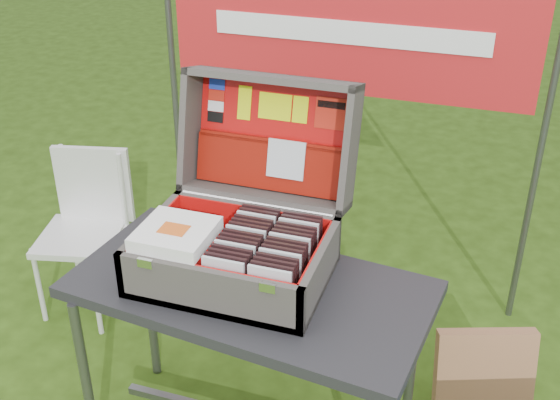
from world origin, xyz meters
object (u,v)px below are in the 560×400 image
(chair, at_px, (80,239))
(table, at_px, (252,369))
(suitcase, at_px, (238,194))
(cardboard_box, at_px, (484,378))

(chair, bearing_deg, table, -40.32)
(table, distance_m, chair, 1.18)
(suitcase, relative_size, cardboard_box, 1.55)
(table, relative_size, suitcase, 1.91)
(chair, relative_size, cardboard_box, 1.95)
(table, xyz_separation_m, chair, (-1.05, 0.54, 0.02))
(suitcase, xyz_separation_m, chair, (-0.98, 0.46, -0.64))
(cardboard_box, bearing_deg, suitcase, -178.34)
(chair, height_order, cardboard_box, chair)
(suitcase, height_order, chair, suitcase)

